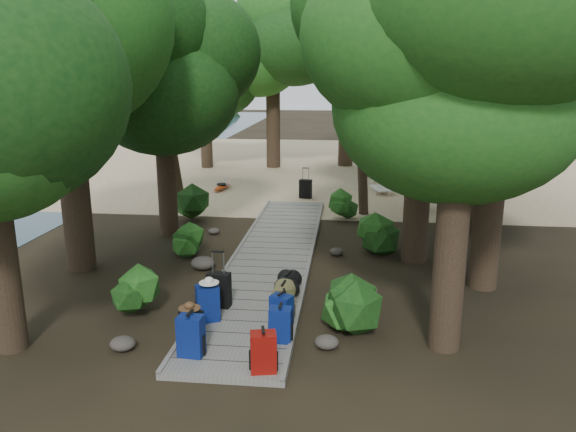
% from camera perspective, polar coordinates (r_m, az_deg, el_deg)
% --- Properties ---
extents(ground, '(120.00, 120.00, 0.00)m').
position_cam_1_polar(ground, '(13.42, -2.10, -5.70)').
color(ground, '#2D2316').
rests_on(ground, ground).
extents(sand_beach, '(40.00, 22.00, 0.02)m').
position_cam_1_polar(sand_beach, '(28.90, 2.53, 5.18)').
color(sand_beach, '#CBB389').
rests_on(sand_beach, ground).
extents(boardwalk, '(2.00, 12.00, 0.12)m').
position_cam_1_polar(boardwalk, '(14.33, -1.52, -4.12)').
color(boardwalk, slate).
rests_on(boardwalk, ground).
extents(backpack_left_a, '(0.43, 0.32, 0.76)m').
position_cam_1_polar(backpack_left_a, '(9.40, -9.85, -11.70)').
color(backpack_left_a, navy).
rests_on(backpack_left_a, boardwalk).
extents(backpack_left_b, '(0.41, 0.35, 0.64)m').
position_cam_1_polar(backpack_left_b, '(9.83, -9.76, -10.87)').
color(backpack_left_b, black).
rests_on(backpack_left_b, boardwalk).
extents(backpack_left_c, '(0.49, 0.44, 0.76)m').
position_cam_1_polar(backpack_left_c, '(10.59, -8.17, -8.56)').
color(backpack_left_c, navy).
rests_on(backpack_left_c, boardwalk).
extents(backpack_left_d, '(0.37, 0.31, 0.48)m').
position_cam_1_polar(backpack_left_d, '(11.35, -7.01, -7.69)').
color(backpack_left_d, navy).
rests_on(backpack_left_d, boardwalk).
extents(backpack_right_a, '(0.44, 0.36, 0.71)m').
position_cam_1_polar(backpack_right_a, '(8.85, -2.52, -13.44)').
color(backpack_right_a, maroon).
rests_on(backpack_right_a, boardwalk).
extents(backpack_right_b, '(0.38, 0.27, 0.68)m').
position_cam_1_polar(backpack_right_b, '(9.74, -0.76, -10.81)').
color(backpack_right_b, navy).
rests_on(backpack_right_b, boardwalk).
extents(backpack_right_c, '(0.45, 0.40, 0.64)m').
position_cam_1_polar(backpack_right_c, '(10.32, -0.67, -9.41)').
color(backpack_right_c, navy).
rests_on(backpack_right_c, boardwalk).
extents(backpack_right_d, '(0.41, 0.33, 0.54)m').
position_cam_1_polar(backpack_right_d, '(10.65, -0.37, -8.91)').
color(backpack_right_d, '#40411D').
rests_on(backpack_right_d, boardwalk).
extents(duffel_right_khaki, '(0.48, 0.66, 0.41)m').
position_cam_1_polar(duffel_right_khaki, '(11.28, -0.46, -7.91)').
color(duffel_right_khaki, olive).
rests_on(duffel_right_khaki, boardwalk).
extents(duffel_right_black, '(0.54, 0.71, 0.39)m').
position_cam_1_polar(duffel_right_black, '(11.86, 0.02, -6.82)').
color(duffel_right_black, black).
rests_on(duffel_right_black, boardwalk).
extents(suitcase_on_boardwalk, '(0.47, 0.30, 0.69)m').
position_cam_1_polar(suitcase_on_boardwalk, '(11.18, -7.02, -7.45)').
color(suitcase_on_boardwalk, black).
rests_on(suitcase_on_boardwalk, boardwalk).
extents(lone_suitcase_on_sand, '(0.49, 0.33, 0.70)m').
position_cam_1_polar(lone_suitcase_on_sand, '(21.10, 1.79, 2.77)').
color(lone_suitcase_on_sand, black).
rests_on(lone_suitcase_on_sand, sand_beach).
extents(hat_brown, '(0.37, 0.37, 0.11)m').
position_cam_1_polar(hat_brown, '(9.65, -9.99, -8.92)').
color(hat_brown, '#51351E').
rests_on(hat_brown, backpack_left_b).
extents(hat_white, '(0.37, 0.37, 0.12)m').
position_cam_1_polar(hat_white, '(10.37, -8.04, -6.43)').
color(hat_white, silver).
rests_on(hat_white, backpack_left_c).
extents(kayak, '(1.18, 3.26, 0.32)m').
position_cam_1_polar(kayak, '(22.83, -6.71, 3.08)').
color(kayak, '#B33A0F').
rests_on(kayak, sand_beach).
extents(sun_lounger, '(1.06, 2.03, 0.62)m').
position_cam_1_polar(sun_lounger, '(22.31, 9.53, 3.11)').
color(sun_lounger, silver).
rests_on(sun_lounger, sand_beach).
extents(tree_right_a, '(4.57, 4.57, 7.61)m').
position_cam_1_polar(tree_right_a, '(9.26, 17.06, 8.83)').
color(tree_right_a, black).
rests_on(tree_right_a, ground).
extents(tree_right_b, '(4.87, 4.87, 8.70)m').
position_cam_1_polar(tree_right_b, '(12.41, 20.73, 12.31)').
color(tree_right_b, black).
rests_on(tree_right_b, ground).
extents(tree_right_c, '(5.25, 5.25, 9.08)m').
position_cam_1_polar(tree_right_c, '(13.83, 13.67, 13.71)').
color(tree_right_c, black).
rests_on(tree_right_c, ground).
extents(tree_right_d, '(6.16, 6.16, 11.29)m').
position_cam_1_polar(tree_right_d, '(17.34, 20.52, 16.93)').
color(tree_right_d, black).
rests_on(tree_right_d, ground).
extents(tree_right_e, '(5.48, 5.48, 9.86)m').
position_cam_1_polar(tree_right_e, '(19.41, 13.98, 14.91)').
color(tree_right_e, black).
rests_on(tree_right_e, ground).
extents(tree_right_f, '(5.60, 5.60, 10.01)m').
position_cam_1_polar(tree_right_f, '(22.01, 20.37, 14.53)').
color(tree_right_f, black).
rests_on(tree_right_f, ground).
extents(tree_left_b, '(5.34, 5.34, 9.61)m').
position_cam_1_polar(tree_left_b, '(13.80, -21.92, 14.22)').
color(tree_left_b, black).
rests_on(tree_left_b, ground).
extents(tree_left_c, '(4.46, 4.46, 7.75)m').
position_cam_1_polar(tree_left_c, '(16.23, -12.65, 11.45)').
color(tree_left_c, black).
rests_on(tree_left_c, ground).
extents(tree_back_a, '(5.68, 5.68, 9.83)m').
position_cam_1_polar(tree_back_a, '(27.90, -1.55, 14.98)').
color(tree_back_a, black).
rests_on(tree_back_a, ground).
extents(tree_back_b, '(5.94, 5.94, 10.61)m').
position_cam_1_polar(tree_back_b, '(28.56, 6.10, 15.68)').
color(tree_back_b, black).
rests_on(tree_back_b, ground).
extents(tree_back_c, '(4.97, 4.97, 8.94)m').
position_cam_1_polar(tree_back_c, '(27.76, 14.16, 13.65)').
color(tree_back_c, black).
rests_on(tree_back_c, ground).
extents(tree_back_d, '(4.89, 4.89, 8.15)m').
position_cam_1_polar(tree_back_d, '(28.09, -8.49, 13.12)').
color(tree_back_d, black).
rests_on(tree_back_d, ground).
extents(palm_right_a, '(4.36, 4.36, 7.44)m').
position_cam_1_polar(palm_right_a, '(18.70, 8.46, 11.49)').
color(palm_right_a, '#154513').
rests_on(palm_right_a, ground).
extents(palm_right_b, '(4.92, 4.92, 9.50)m').
position_cam_1_polar(palm_right_b, '(24.21, 13.48, 14.32)').
color(palm_right_b, '#154513').
rests_on(palm_right_b, ground).
extents(palm_right_c, '(4.51, 4.51, 7.17)m').
position_cam_1_polar(palm_right_c, '(25.51, 8.55, 11.90)').
color(palm_right_c, '#154513').
rests_on(palm_right_c, ground).
extents(palm_left_a, '(4.57, 4.57, 7.26)m').
position_cam_1_polar(palm_left_a, '(19.76, -12.03, 11.23)').
color(palm_left_a, '#154513').
rests_on(palm_left_a, ground).
extents(rock_left_a, '(0.44, 0.39, 0.24)m').
position_cam_1_polar(rock_left_a, '(10.20, -16.44, -12.33)').
color(rock_left_a, '#4C473F').
rests_on(rock_left_a, ground).
extents(rock_left_b, '(0.34, 0.31, 0.19)m').
position_cam_1_polar(rock_left_b, '(12.27, -16.08, -7.77)').
color(rock_left_b, '#4C473F').
rests_on(rock_left_b, ground).
extents(rock_left_c, '(0.58, 0.52, 0.32)m').
position_cam_1_polar(rock_left_c, '(13.69, -8.62, -4.75)').
color(rock_left_c, '#4C473F').
rests_on(rock_left_c, ground).
extents(rock_left_d, '(0.33, 0.30, 0.18)m').
position_cam_1_polar(rock_left_d, '(16.61, -7.53, -1.52)').
color(rock_left_d, '#4C473F').
rests_on(rock_left_d, ground).
extents(rock_right_a, '(0.42, 0.38, 0.23)m').
position_cam_1_polar(rock_right_a, '(9.88, 3.95, -12.66)').
color(rock_right_a, '#4C473F').
rests_on(rock_right_a, ground).
extents(rock_right_b, '(0.46, 0.42, 0.25)m').
position_cam_1_polar(rock_right_b, '(12.13, 7.99, -7.43)').
color(rock_right_b, '#4C473F').
rests_on(rock_right_b, ground).
extents(rock_right_c, '(0.36, 0.32, 0.20)m').
position_cam_1_polar(rock_right_c, '(14.64, 4.95, -3.62)').
color(rock_right_c, '#4C473F').
rests_on(rock_right_c, ground).
extents(shrub_left_a, '(0.98, 0.98, 0.88)m').
position_cam_1_polar(shrub_left_a, '(11.40, -15.54, -7.59)').
color(shrub_left_a, '#1B5218').
rests_on(shrub_left_a, ground).
extents(shrub_left_b, '(0.91, 0.91, 0.82)m').
position_cam_1_polar(shrub_left_b, '(14.65, -10.50, -2.50)').
color(shrub_left_b, '#1B5218').
rests_on(shrub_left_b, ground).
extents(shrub_left_c, '(1.32, 1.32, 1.19)m').
position_cam_1_polar(shrub_left_c, '(18.18, -9.87, 1.39)').
color(shrub_left_c, '#1B5218').
rests_on(shrub_left_c, ground).
extents(shrub_right_a, '(1.08, 1.08, 0.97)m').
position_cam_1_polar(shrub_right_a, '(10.38, 5.91, -9.07)').
color(shrub_right_a, '#1B5218').
rests_on(shrub_right_a, ground).
extents(shrub_right_b, '(1.11, 1.11, 1.00)m').
position_cam_1_polar(shrub_right_b, '(15.00, 8.75, -1.68)').
color(shrub_right_b, '#1B5218').
rests_on(shrub_right_b, ground).
extents(shrub_right_c, '(0.96, 0.96, 0.86)m').
position_cam_1_polar(shrub_right_c, '(18.12, 5.92, 0.97)').
color(shrub_right_c, '#1B5218').
rests_on(shrub_right_c, ground).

